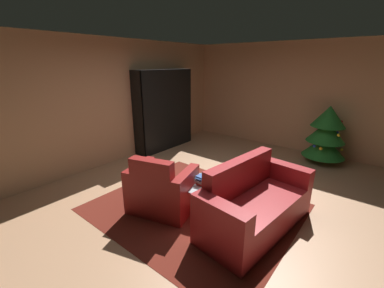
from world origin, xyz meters
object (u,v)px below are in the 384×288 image
Objects in this scene: armchair_red at (161,191)px; decorated_tree at (326,134)px; book_stack_on_table at (203,180)px; bookshelf_unit at (167,109)px; coffee_table at (202,185)px; bottle_on_table at (189,178)px; couch_red at (254,205)px.

decorated_tree reaches higher than armchair_red.
book_stack_on_table is 3.42m from decorated_tree.
armchair_red reaches higher than book_stack_on_table.
bookshelf_unit reaches higher than decorated_tree.
bookshelf_unit is 3.18m from coffee_table.
decorated_tree is (0.99, 3.24, 0.27)m from coffee_table.
bookshelf_unit is 8.94× the size of book_stack_on_table.
armchair_red reaches higher than bottle_on_table.
armchair_red is 0.59× the size of couch_red.
coffee_table is at bearing 43.45° from bottle_on_table.
bookshelf_unit is 3.13m from bottle_on_table.
couch_red reaches higher than bottle_on_table.
coffee_table is (0.46, 0.42, 0.08)m from armchair_red.
armchair_red is at bearing -138.14° from bottle_on_table.
couch_red is at bearing 14.67° from bottle_on_table.
armchair_red is at bearing -111.64° from decorated_tree.
bookshelf_unit reaches higher than book_stack_on_table.
couch_red is 3.15m from decorated_tree.
bottle_on_table reaches higher than book_stack_on_table.
bookshelf_unit is 9.06× the size of bottle_on_table.
coffee_table is at bearing -36.24° from bookshelf_unit.
decorated_tree is at bearing 86.49° from couch_red.
decorated_tree reaches higher than coffee_table.
bookshelf_unit is 1.84× the size of armchair_red.
coffee_table is at bearing -172.02° from couch_red.
book_stack_on_table is (0.05, -0.04, 0.11)m from coffee_table.
book_stack_on_table is (-0.75, -0.15, 0.19)m from couch_red.
bookshelf_unit is at bearing -158.36° from decorated_tree.
bottle_on_table reaches higher than coffee_table.
couch_red reaches higher than coffee_table.
couch_red is 1.43× the size of decorated_tree.
decorated_tree is (0.19, 3.13, 0.35)m from couch_red.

